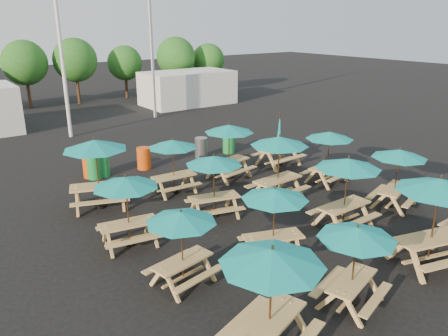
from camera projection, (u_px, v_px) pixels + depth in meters
ground at (248, 208)px, 15.75m from camera, size 120.00×120.00×0.00m
picnic_unit_0 at (272, 263)px, 8.25m from camera, size 2.62×2.62×2.37m
picnic_unit_1 at (181, 222)px, 10.65m from camera, size 2.09×2.09×2.03m
picnic_unit_2 at (126, 186)px, 12.55m from camera, size 2.19×2.19×2.19m
picnic_unit_3 at (95, 149)px, 15.09m from camera, size 2.85×2.85×2.55m
picnic_unit_4 at (357, 238)px, 9.80m from camera, size 2.22×2.22×2.05m
picnic_unit_5 at (275, 198)px, 11.82m from camera, size 2.38×2.38×2.13m
picnic_unit_6 at (214, 164)px, 14.48m from camera, size 2.33×2.33×2.19m
picnic_unit_7 at (173, 147)px, 16.55m from camera, size 1.97×1.97×2.16m
picnic_unit_8 at (439, 191)px, 11.33m from camera, size 2.75×2.75×2.57m
picnic_unit_9 at (348, 168)px, 13.66m from camera, size 2.10×2.10×2.36m
picnic_unit_10 at (279, 145)px, 15.89m from camera, size 2.29×2.29×2.45m
picnic_unit_11 at (229, 132)px, 18.09m from camera, size 2.40×2.40×2.36m
picnic_unit_13 at (399, 157)px, 15.25m from camera, size 2.37×2.37×2.18m
picnic_unit_14 at (329, 138)px, 17.60m from camera, size 2.18×2.18×2.20m
picnic_unit_15 at (279, 144)px, 20.04m from camera, size 2.09×1.86×2.53m
waste_bin_0 at (94, 167)px, 18.55m from camera, size 0.62×0.62×0.99m
waste_bin_1 at (90, 166)px, 18.68m from camera, size 0.62×0.62×0.99m
waste_bin_2 at (102, 165)px, 18.83m from camera, size 0.62×0.62×0.99m
waste_bin_3 at (144, 158)px, 19.73m from camera, size 0.62×0.62×0.99m
waste_bin_4 at (201, 148)px, 21.40m from camera, size 0.62×0.62×0.99m
waste_bin_5 at (229, 143)px, 22.15m from camera, size 0.62×0.62×0.99m
mast_0 at (59, 29)px, 23.49m from camera, size 0.20×0.20×12.00m
mast_1 at (151, 27)px, 28.62m from camera, size 0.20×0.20×12.00m
event_tent_1 at (188, 88)px, 34.92m from camera, size 7.00×4.00×2.60m
tree_3 at (25, 63)px, 32.70m from camera, size 3.36×3.36×5.09m
tree_4 at (75, 60)px, 34.35m from camera, size 3.41×3.41×5.17m
tree_5 at (125, 63)px, 37.21m from camera, size 2.94×2.94×4.45m
tree_6 at (176, 57)px, 37.92m from camera, size 3.38×3.38×5.13m
tree_7 at (208, 60)px, 39.95m from camera, size 2.95×2.95×4.48m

